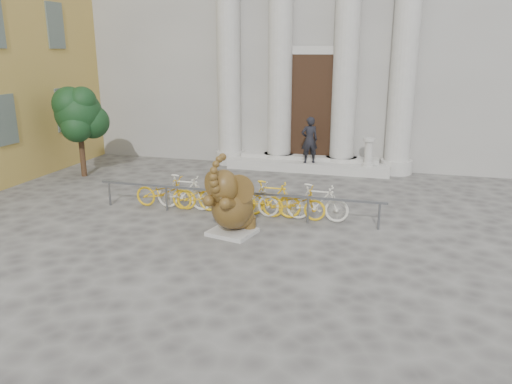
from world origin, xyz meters
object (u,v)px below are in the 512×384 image
(tree, at_px, (79,114))
(pedestrian, at_px, (309,140))
(bike_rack, at_px, (237,196))
(elephant_statue, at_px, (231,205))

(tree, xyz_separation_m, pedestrian, (7.62, 2.73, -1.00))
(bike_rack, xyz_separation_m, pedestrian, (1.09, 5.32, 0.70))
(elephant_statue, height_order, bike_rack, elephant_statue)
(elephant_statue, relative_size, pedestrian, 1.23)
(tree, bearing_deg, pedestrian, 19.71)
(bike_rack, bearing_deg, tree, 158.37)
(elephant_statue, bearing_deg, bike_rack, 116.70)
(elephant_statue, xyz_separation_m, bike_rack, (-0.36, 1.57, -0.25))
(elephant_statue, relative_size, tree, 0.65)
(tree, bearing_deg, bike_rack, -21.63)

